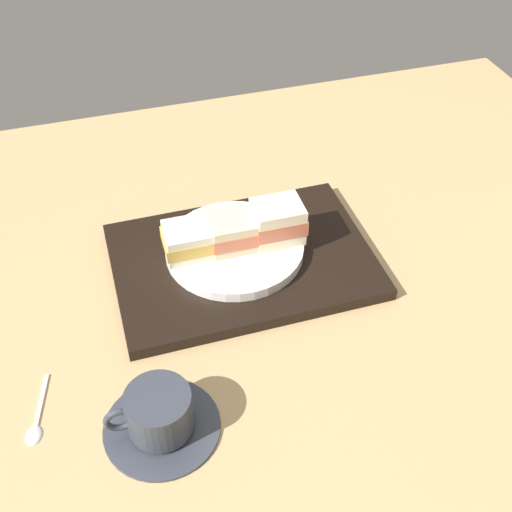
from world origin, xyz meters
The scene contains 8 objects.
ground_plane centered at (0.00, 0.00, -1.50)cm, with size 140.00×100.00×3.00cm, color tan.
serving_tray centered at (2.71, -0.16, 0.96)cm, with size 38.18×26.60×1.92cm, color black.
sandwich_plate centered at (3.54, -1.20, 2.72)cm, with size 20.73×20.73×1.60cm, color white.
sandwich_near centered at (-3.05, -0.89, 6.55)cm, with size 7.70×6.11×6.06cm.
sandwich_middle centered at (3.54, -1.20, 5.95)cm, with size 7.49×6.18×4.85cm.
sandwich_far centered at (10.14, -1.50, 5.77)cm, with size 7.72×6.12×4.51cm.
coffee_cup centered at (19.77, 24.28, 2.72)cm, with size 14.05×14.05×6.33cm.
teaspoon centered at (34.06, 19.47, 0.35)cm, with size 3.64×10.19×0.80cm.
Camera 1 is at (21.25, 68.09, 67.66)cm, focal length 45.29 mm.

